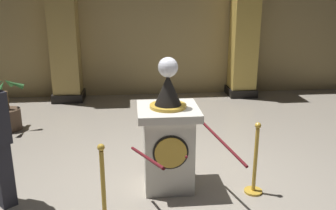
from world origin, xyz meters
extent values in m
plane|color=#9E9384|center=(0.00, 0.00, 0.00)|extent=(11.28, 11.28, 0.00)
cube|color=tan|center=(0.00, 4.79, 1.78)|extent=(11.28, 0.16, 3.55)
cube|color=silver|center=(-0.17, -0.14, 0.51)|extent=(0.64, 0.64, 1.03)
cube|color=silver|center=(-0.17, -0.14, 1.08)|extent=(0.80, 0.80, 0.10)
cylinder|color=gold|center=(-0.17, -0.47, 0.64)|extent=(0.41, 0.03, 0.41)
cylinder|color=black|center=(-0.17, -0.46, 0.64)|extent=(0.45, 0.01, 0.45)
cylinder|color=gold|center=(-0.17, -0.14, 1.15)|extent=(0.48, 0.48, 0.04)
cone|color=black|center=(-0.17, -0.14, 1.37)|extent=(0.35, 0.35, 0.40)
cylinder|color=gold|center=(-0.17, -0.14, 1.56)|extent=(0.03, 0.03, 0.06)
sphere|color=silver|center=(-0.17, -0.14, 1.66)|extent=(0.26, 0.26, 0.26)
cylinder|color=gold|center=(-0.97, -1.05, 0.48)|extent=(0.05, 0.05, 0.96)
sphere|color=gold|center=(-0.97, -1.05, 1.00)|extent=(0.08, 0.08, 0.08)
cylinder|color=gold|center=(0.94, -0.44, 0.01)|extent=(0.24, 0.24, 0.03)
cylinder|color=gold|center=(0.94, -0.44, 0.45)|extent=(0.05, 0.05, 0.91)
sphere|color=gold|center=(0.94, -0.44, 0.95)|extent=(0.08, 0.08, 0.08)
cylinder|color=#591419|center=(-0.49, -0.90, 0.79)|extent=(0.34, 0.97, 0.22)
cylinder|color=#591419|center=(0.46, -0.59, 0.79)|extent=(0.34, 0.97, 0.22)
sphere|color=#591419|center=(-0.02, -0.75, 0.70)|extent=(0.04, 0.04, 0.04)
cube|color=black|center=(-2.20, 4.37, 0.10)|extent=(0.74, 0.74, 0.20)
cube|color=tan|center=(-2.20, 4.37, 1.70)|extent=(0.64, 0.64, 3.41)
cube|color=black|center=(2.20, 4.37, 0.10)|extent=(0.70, 0.70, 0.20)
cube|color=gold|center=(2.20, 4.37, 1.70)|extent=(0.61, 0.61, 3.41)
cylinder|color=#4C3828|center=(-3.02, 2.34, 0.20)|extent=(0.46, 0.46, 0.41)
cylinder|color=brown|center=(-3.02, 2.34, 0.59)|extent=(0.08, 0.08, 0.36)
cone|color=#2D662D|center=(-2.85, 2.36, 0.90)|extent=(0.37, 0.15, 0.23)
cone|color=#2D662D|center=(-3.01, 2.52, 0.90)|extent=(0.12, 0.35, 0.26)
cone|color=#2D662D|center=(-3.02, 2.17, 0.90)|extent=(0.10, 0.36, 0.21)
cube|color=#26262D|center=(-2.25, -0.39, 0.42)|extent=(0.32, 0.33, 0.84)
camera|label=1|loc=(-0.63, -4.64, 2.53)|focal=39.20mm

